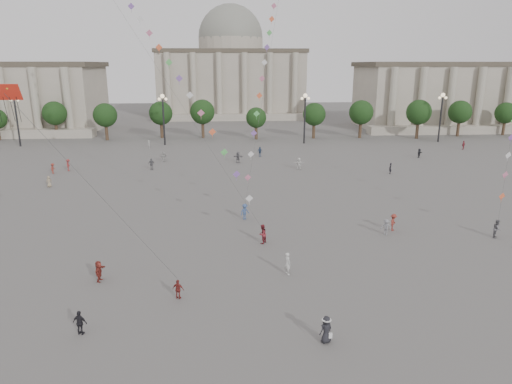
{
  "coord_description": "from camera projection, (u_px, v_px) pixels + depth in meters",
  "views": [
    {
      "loc": [
        -1.69,
        -27.55,
        16.59
      ],
      "look_at": [
        0.83,
        12.0,
        5.47
      ],
      "focal_mm": 32.0,
      "sensor_mm": 36.0,
      "label": 1
    }
  ],
  "objects": [
    {
      "name": "kite_flyer_0",
      "position": [
        262.0,
        234.0,
        43.55
      ],
      "size": [
        1.11,
        1.17,
        1.9
      ],
      "primitive_type": "imported",
      "rotation": [
        0.0,
        0.0,
        4.14
      ],
      "color": "maroon",
      "rests_on": "ground"
    },
    {
      "name": "person_crowd_21",
      "position": [
        49.0,
        182.0,
        63.7
      ],
      "size": [
        0.91,
        0.76,
        1.58
      ],
      "primitive_type": "imported",
      "rotation": [
        0.0,
        0.0,
        3.54
      ],
      "color": "gray",
      "rests_on": "ground"
    },
    {
      "name": "person_crowd_8",
      "position": [
        393.0,
        222.0,
        46.95
      ],
      "size": [
        1.19,
        1.33,
        1.79
      ],
      "primitive_type": "imported",
      "rotation": [
        0.0,
        0.0,
        1.0
      ],
      "color": "maroon",
      "rests_on": "ground"
    },
    {
      "name": "hat_person",
      "position": [
        326.0,
        329.0,
        27.98
      ],
      "size": [
        1.03,
        0.9,
        1.77
      ],
      "color": "black",
      "rests_on": "ground"
    },
    {
      "name": "ground",
      "position": [
        255.0,
        317.0,
        31.06
      ],
      "size": [
        360.0,
        360.0,
        0.0
      ],
      "primitive_type": "plane",
      "color": "#5C5957",
      "rests_on": "ground"
    },
    {
      "name": "person_crowd_7",
      "position": [
        299.0,
        163.0,
        74.59
      ],
      "size": [
        1.78,
        0.59,
        1.91
      ],
      "primitive_type": "imported",
      "rotation": [
        0.0,
        0.0,
        3.13
      ],
      "color": "silver",
      "rests_on": "ground"
    },
    {
      "name": "person_crowd_4",
      "position": [
        164.0,
        157.0,
        80.17
      ],
      "size": [
        1.41,
        1.65,
        1.79
      ],
      "primitive_type": "imported",
      "rotation": [
        0.0,
        0.0,
        4.08
      ],
      "color": "#B6B6B2",
      "rests_on": "ground"
    },
    {
      "name": "lamp_post_mid_east",
      "position": [
        305.0,
        109.0,
        97.25
      ],
      "size": [
        2.0,
        0.9,
        10.65
      ],
      "color": "#262628",
      "rests_on": "ground"
    },
    {
      "name": "person_crowd_2",
      "position": [
        53.0,
        168.0,
        71.62
      ],
      "size": [
        0.74,
        1.13,
        1.64
      ],
      "primitive_type": "imported",
      "rotation": [
        0.0,
        0.0,
        1.44
      ],
      "color": "maroon",
      "rests_on": "ground"
    },
    {
      "name": "tourist_0",
      "position": [
        178.0,
        289.0,
        33.28
      ],
      "size": [
        0.94,
        0.61,
        1.49
      ],
      "primitive_type": "imported",
      "rotation": [
        0.0,
        0.0,
        2.84
      ],
      "color": "maroon",
      "rests_on": "ground"
    },
    {
      "name": "person_crowd_12",
      "position": [
        238.0,
        157.0,
        79.46
      ],
      "size": [
        1.86,
        0.96,
        1.91
      ],
      "primitive_type": "imported",
      "rotation": [
        0.0,
        0.0,
        2.91
      ],
      "color": "#5E5E62",
      "rests_on": "ground"
    },
    {
      "name": "kite_flyer_2",
      "position": [
        497.0,
        229.0,
        45.07
      ],
      "size": [
        1.09,
        1.13,
        1.83
      ],
      "primitive_type": "imported",
      "rotation": [
        0.0,
        0.0,
        0.93
      ],
      "color": "slate",
      "rests_on": "ground"
    },
    {
      "name": "tree_row",
      "position": [
        234.0,
        115.0,
        104.55
      ],
      "size": [
        137.12,
        5.12,
        8.0
      ],
      "color": "#3B2A1D",
      "rests_on": "ground"
    },
    {
      "name": "person_crowd_16",
      "position": [
        151.0,
        164.0,
        74.13
      ],
      "size": [
        1.17,
        0.65,
        1.88
      ],
      "primitive_type": "imported",
      "rotation": [
        0.0,
        0.0,
        6.1
      ],
      "color": "#59595D",
      "rests_on": "ground"
    },
    {
      "name": "dragon_kite",
      "position": [
        7.0,
        105.0,
        28.91
      ],
      "size": [
        6.26,
        0.63,
        16.81
      ],
      "color": "red",
      "rests_on": "ground"
    },
    {
      "name": "tourist_1",
      "position": [
        80.0,
        323.0,
        28.84
      ],
      "size": [
        1.03,
        0.65,
        1.64
      ],
      "primitive_type": "imported",
      "rotation": [
        0.0,
        0.0,
        2.86
      ],
      "color": "black",
      "rests_on": "ground"
    },
    {
      "name": "person_crowd_20",
      "position": [
        99.0,
        271.0,
        35.96
      ],
      "size": [
        0.69,
        1.64,
        1.72
      ],
      "primitive_type": "imported",
      "rotation": [
        0.0,
        0.0,
        1.45
      ],
      "color": "maroon",
      "rests_on": "ground"
    },
    {
      "name": "lamp_post_mid_west",
      "position": [
        163.0,
        110.0,
        95.42
      ],
      "size": [
        2.0,
        0.9,
        10.65
      ],
      "color": "#262628",
      "rests_on": "ground"
    },
    {
      "name": "lamp_post_far_east",
      "position": [
        442.0,
        108.0,
        99.08
      ],
      "size": [
        2.0,
        0.9,
        10.65
      ],
      "color": "#262628",
      "rests_on": "ground"
    },
    {
      "name": "person_crowd_13",
      "position": [
        288.0,
        263.0,
        37.14
      ],
      "size": [
        0.68,
        0.81,
        1.89
      ],
      "primitive_type": "imported",
      "rotation": [
        0.0,
        0.0,
        1.96
      ],
      "color": "silver",
      "rests_on": "ground"
    },
    {
      "name": "hall_east",
      "position": [
        509.0,
        96.0,
        123.59
      ],
      "size": [
        84.0,
        26.22,
        17.2
      ],
      "color": "#9E9684",
      "rests_on": "ground"
    },
    {
      "name": "person_crowd_17",
      "position": [
        68.0,
        165.0,
        73.38
      ],
      "size": [
        0.85,
        1.31,
        1.91
      ],
      "primitive_type": "imported",
      "rotation": [
        0.0,
        0.0,
        1.69
      ],
      "color": "maroon",
      "rests_on": "ground"
    },
    {
      "name": "lamp_post_far_west",
      "position": [
        16.0,
        111.0,
        93.58
      ],
      "size": [
        2.0,
        0.9,
        10.65
      ],
      "color": "#262628",
      "rests_on": "ground"
    },
    {
      "name": "kite_flyer_1",
      "position": [
        245.0,
        212.0,
        50.33
      ],
      "size": [
        1.33,
        1.24,
        1.8
      ],
      "primitive_type": "imported",
      "rotation": [
        0.0,
        0.0,
        0.64
      ],
      "color": "#3A5283",
      "rests_on": "ground"
    },
    {
      "name": "person_crowd_9",
      "position": [
        419.0,
        153.0,
        83.84
      ],
      "size": [
        1.49,
        1.4,
        1.68
      ],
      "primitive_type": "imported",
      "rotation": [
        0.0,
        0.0,
        0.72
      ],
      "color": "black",
      "rests_on": "ground"
    },
    {
      "name": "person_crowd_6",
      "position": [
        386.0,
        227.0,
        45.77
      ],
      "size": [
        1.24,
        1.06,
        1.66
      ],
      "primitive_type": "imported",
      "rotation": [
        0.0,
        0.0,
        5.77
      ],
      "color": "slate",
      "rests_on": "ground"
    },
    {
      "name": "person_crowd_0",
      "position": [
        260.0,
        152.0,
        84.82
      ],
      "size": [
        1.16,
        0.79,
        1.82
      ],
      "primitive_type": "imported",
      "rotation": [
        0.0,
        0.0,
        0.35
      ],
      "color": "navy",
      "rests_on": "ground"
    },
    {
      "name": "person_crowd_10",
      "position": [
        149.0,
        144.0,
        93.35
      ],
      "size": [
        0.59,
        0.71,
        1.67
      ],
      "primitive_type": "imported",
      "rotation": [
        0.0,
        0.0,
        1.94
      ],
      "color": "#B5B5B0",
      "rests_on": "ground"
    },
    {
      "name": "person_crowd_18",
      "position": [
        390.0,
        168.0,
        71.47
      ],
      "size": [
        0.46,
        0.65,
        1.7
      ],
      "primitive_type": "imported",
      "rotation": [
        0.0,
        0.0,
        4.63
      ],
      "color": "black",
      "rests_on": "ground"
    },
    {
      "name": "hall_central",
      "position": [
        231.0,
        72.0,
        151.38
      ],
      "size": [
        48.3,
        34.3,
        35.5
      ],
      "color": "#9E9684",
      "rests_on": "ground"
    },
    {
      "name": "person_crowd_19",
      "position": [
        463.0,
        145.0,
        91.89
      ],
      "size": [
        1.09,
        0.91,
        1.75
      ],
      "primitive_type": "imported",
      "rotation": [
        0.0,
        0.0,
        3.7
      ],
      "color": "maroon",
      "rests_on": "ground"
    }
  ]
}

